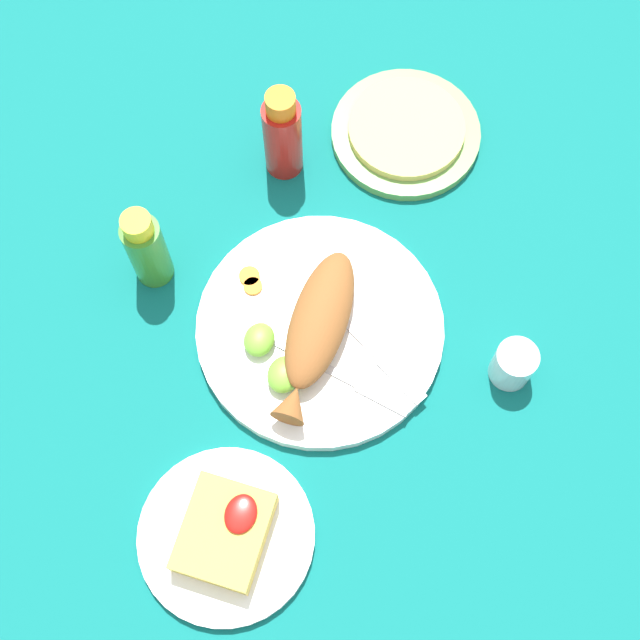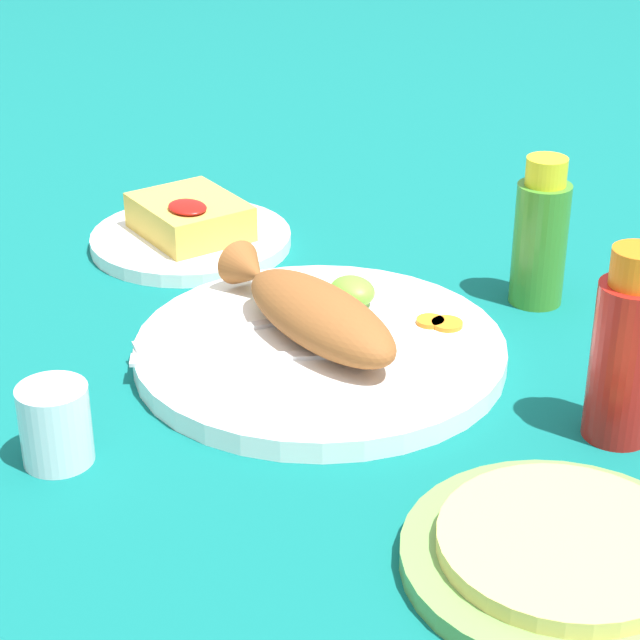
{
  "view_description": "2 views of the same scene",
  "coord_description": "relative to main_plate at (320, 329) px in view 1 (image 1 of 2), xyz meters",
  "views": [
    {
      "loc": [
        -0.38,
        -0.12,
        1.05
      ],
      "look_at": [
        0.0,
        0.0,
        0.04
      ],
      "focal_mm": 50.0,
      "sensor_mm": 36.0,
      "label": 1
    },
    {
      "loc": [
        0.7,
        -0.48,
        0.47
      ],
      "look_at": [
        0.0,
        0.0,
        0.04
      ],
      "focal_mm": 65.0,
      "sensor_mm": 36.0,
      "label": 2
    }
  ],
  "objects": [
    {
      "name": "ground_plane",
      "position": [
        0.0,
        0.0,
        -0.01
      ],
      "size": [
        4.0,
        4.0,
        0.0
      ],
      "primitive_type": "plane",
      "color": "#0C605B"
    },
    {
      "name": "main_plate",
      "position": [
        0.0,
        0.0,
        0.0
      ],
      "size": [
        0.31,
        0.31,
        0.02
      ],
      "primitive_type": "cylinder",
      "color": "white",
      "rests_on": "ground_plane"
    },
    {
      "name": "fried_fish",
      "position": [
        -0.01,
        0.0,
        0.03
      ],
      "size": [
        0.22,
        0.07,
        0.05
      ],
      "rotation": [
        0.0,
        0.0,
        -0.0
      ],
      "color": "brown",
      "rests_on": "main_plate"
    },
    {
      "name": "fork_near",
      "position": [
        -0.02,
        -0.08,
        0.01
      ],
      "size": [
        0.11,
        0.17,
        0.0
      ],
      "rotation": [
        0.0,
        0.0,
        4.17
      ],
      "color": "silver",
      "rests_on": "main_plate"
    },
    {
      "name": "fork_far",
      "position": [
        -0.06,
        -0.06,
        0.01
      ],
      "size": [
        0.05,
        0.18,
        0.0
      ],
      "rotation": [
        0.0,
        0.0,
        4.51
      ],
      "color": "silver",
      "rests_on": "main_plate"
    },
    {
      "name": "carrot_slice_near",
      "position": [
        0.03,
        0.1,
        0.01
      ],
      "size": [
        0.02,
        0.02,
        0.0
      ],
      "primitive_type": "cylinder",
      "color": "orange",
      "rests_on": "main_plate"
    },
    {
      "name": "carrot_slice_mid",
      "position": [
        0.04,
        0.11,
        0.01
      ],
      "size": [
        0.03,
        0.03,
        0.0
      ],
      "primitive_type": "cylinder",
      "color": "orange",
      "rests_on": "main_plate"
    },
    {
      "name": "lime_wedge_main",
      "position": [
        -0.04,
        0.06,
        0.02
      ],
      "size": [
        0.04,
        0.04,
        0.02
      ],
      "primitive_type": "ellipsoid",
      "color": "#6BB233",
      "rests_on": "main_plate"
    },
    {
      "name": "lime_wedge_side",
      "position": [
        -0.08,
        0.02,
        0.02
      ],
      "size": [
        0.05,
        0.04,
        0.03
      ],
      "primitive_type": "ellipsoid",
      "color": "#6BB233",
      "rests_on": "main_plate"
    },
    {
      "name": "hot_sauce_bottle_red",
      "position": [
        0.22,
        0.12,
        0.06
      ],
      "size": [
        0.05,
        0.05,
        0.15
      ],
      "color": "#B21914",
      "rests_on": "ground_plane"
    },
    {
      "name": "hot_sauce_bottle_green",
      "position": [
        0.02,
        0.23,
        0.06
      ],
      "size": [
        0.05,
        0.05,
        0.14
      ],
      "color": "#3D8428",
      "rests_on": "ground_plane"
    },
    {
      "name": "salt_cup",
      "position": [
        0.02,
        -0.24,
        0.02
      ],
      "size": [
        0.05,
        0.05,
        0.06
      ],
      "color": "silver",
      "rests_on": "ground_plane"
    },
    {
      "name": "side_plate_fries",
      "position": [
        -0.27,
        0.03,
        -0.0
      ],
      "size": [
        0.2,
        0.2,
        0.01
      ],
      "primitive_type": "cylinder",
      "color": "white",
      "rests_on": "ground_plane"
    },
    {
      "name": "fries_pile",
      "position": [
        -0.27,
        0.03,
        0.02
      ],
      "size": [
        0.11,
        0.09,
        0.04
      ],
      "color": "gold",
      "rests_on": "side_plate_fries"
    },
    {
      "name": "tortilla_plate",
      "position": [
        0.31,
        -0.03,
        -0.0
      ],
      "size": [
        0.2,
        0.2,
        0.01
      ],
      "primitive_type": "cylinder",
      "color": "#6B9E4C",
      "rests_on": "ground_plane"
    },
    {
      "name": "tortilla_stack",
      "position": [
        0.31,
        -0.03,
        0.01
      ],
      "size": [
        0.16,
        0.16,
        0.01
      ],
      "primitive_type": "cylinder",
      "color": "#E0C666",
      "rests_on": "tortilla_plate"
    }
  ]
}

